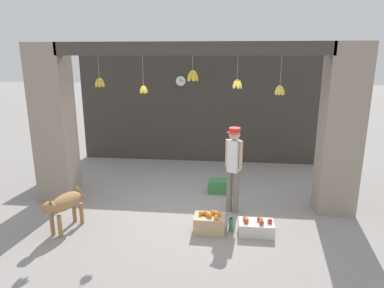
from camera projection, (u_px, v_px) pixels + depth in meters
The scene contains 12 objects.
ground_plane at pixel (189, 209), 6.73m from camera, with size 60.00×60.00×0.00m, color gray.
shop_back_wall at pixel (203, 105), 9.44m from camera, with size 6.88×0.12×3.17m, color #38332D.
shop_pillar_left at pixel (54, 124), 6.91m from camera, with size 0.70×0.60×3.17m, color gray.
shop_pillar_right at pixel (341, 131), 6.32m from camera, with size 0.70×0.60×3.17m, color gray.
storefront_awning at pixel (190, 51), 6.08m from camera, with size 4.98×0.27×0.94m.
dog at pixel (64, 204), 5.80m from camera, with size 0.47×0.99×0.72m.
shopkeeper at pixel (234, 163), 6.39m from camera, with size 0.32×0.31×1.66m.
fruit_crate_oranges at pixel (209, 223), 5.86m from camera, with size 0.53×0.37×0.36m.
fruit_crate_apples at pixel (256, 227), 5.79m from camera, with size 0.59×0.37×0.29m.
produce_box_green at pixel (219, 186), 7.53m from camera, with size 0.48×0.33×0.28m, color #387A42.
water_bottle at pixel (231, 224), 5.88m from camera, with size 0.07×0.07×0.25m.
wall_clock at pixel (181, 81), 9.26m from camera, with size 0.28×0.03×0.28m.
Camera 1 is at (0.72, -6.14, 2.95)m, focal length 32.00 mm.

